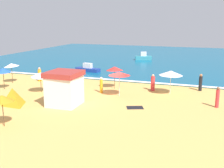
% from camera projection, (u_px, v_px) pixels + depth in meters
% --- Properties ---
extents(ground_plane, '(60.00, 60.00, 0.00)m').
position_uv_depth(ground_plane, '(110.00, 95.00, 26.24)').
color(ground_plane, '#E0A856').
extents(ocean_water, '(60.00, 44.00, 0.10)m').
position_uv_depth(ocean_water, '(161.00, 58.00, 51.93)').
color(ocean_water, '#0F567A').
rests_on(ocean_water, ground_plane).
extents(wave_breaker_foam, '(57.00, 0.70, 0.01)m').
position_uv_depth(wave_breaker_foam, '(129.00, 81.00, 32.00)').
color(wave_breaker_foam, white).
rests_on(wave_breaker_foam, ocean_water).
extents(lifeguard_cabana, '(2.63, 2.73, 2.85)m').
position_uv_depth(lifeguard_cabana, '(64.00, 88.00, 23.02)').
color(lifeguard_cabana, white).
rests_on(lifeguard_cabana, ground_plane).
extents(beach_umbrella_0, '(2.30, 2.30, 2.29)m').
position_uv_depth(beach_umbrella_0, '(11.00, 65.00, 31.03)').
color(beach_umbrella_0, '#4C3823').
rests_on(beach_umbrella_0, ground_plane).
extents(beach_umbrella_1, '(2.48, 2.48, 2.34)m').
position_uv_depth(beach_umbrella_1, '(115.00, 69.00, 28.48)').
color(beach_umbrella_1, '#4C3823').
rests_on(beach_umbrella_1, ground_plane).
extents(beach_umbrella_2, '(1.68, 1.70, 2.22)m').
position_uv_depth(beach_umbrella_2, '(3.00, 70.00, 28.27)').
color(beach_umbrella_2, '#4C3823').
rests_on(beach_umbrella_2, ground_plane).
extents(beach_umbrella_4, '(2.95, 2.95, 2.31)m').
position_uv_depth(beach_umbrella_4, '(171.00, 73.00, 26.17)').
color(beach_umbrella_4, silver).
rests_on(beach_umbrella_4, ground_plane).
extents(beach_umbrella_5, '(2.43, 2.41, 2.04)m').
position_uv_depth(beach_umbrella_5, '(40.00, 75.00, 26.99)').
color(beach_umbrella_5, '#4C3823').
rests_on(beach_umbrella_5, ground_plane).
extents(beach_umbrella_6, '(2.12, 2.11, 2.19)m').
position_uv_depth(beach_umbrella_6, '(2.00, 98.00, 18.22)').
color(beach_umbrella_6, '#4C3823').
rests_on(beach_umbrella_6, ground_plane).
extents(beach_umbrella_7, '(2.50, 2.50, 2.28)m').
position_uv_depth(beach_umbrella_7, '(119.00, 74.00, 25.57)').
color(beach_umbrella_7, silver).
rests_on(beach_umbrella_7, ground_plane).
extents(beach_tent, '(2.83, 2.60, 1.40)m').
position_uv_depth(beach_tent, '(13.00, 96.00, 23.37)').
color(beach_tent, orange).
rests_on(beach_tent, ground_plane).
extents(beachgoer_0, '(0.36, 0.36, 1.72)m').
position_uv_depth(beachgoer_0, '(217.00, 98.00, 22.45)').
color(beachgoer_0, red).
rests_on(beachgoer_0, ground_plane).
extents(beachgoer_1, '(0.47, 0.47, 1.72)m').
position_uv_depth(beachgoer_1, '(200.00, 83.00, 27.78)').
color(beachgoer_1, black).
rests_on(beachgoer_1, ground_plane).
extents(beachgoer_2, '(0.54, 0.54, 1.68)m').
position_uv_depth(beachgoer_2, '(153.00, 83.00, 27.82)').
color(beachgoer_2, red).
rests_on(beachgoer_2, ground_plane).
extents(beachgoer_5, '(0.39, 0.39, 1.61)m').
position_uv_depth(beachgoer_5, '(40.00, 75.00, 32.22)').
color(beachgoer_5, orange).
rests_on(beachgoer_5, ground_plane).
extents(beachgoer_6, '(0.37, 0.37, 1.55)m').
position_uv_depth(beachgoer_6, '(101.00, 85.00, 27.06)').
color(beachgoer_6, orange).
rests_on(beachgoer_6, ground_plane).
extents(beach_towel_0, '(1.58, 1.35, 0.01)m').
position_uv_depth(beach_towel_0, '(135.00, 108.00, 22.58)').
color(beach_towel_0, black).
rests_on(beach_towel_0, ground_plane).
extents(small_boat_0, '(2.99, 1.86, 1.43)m').
position_uv_depth(small_boat_0, '(143.00, 57.00, 48.53)').
color(small_boat_0, teal).
rests_on(small_boat_0, ocean_water).
extents(small_boat_1, '(3.58, 1.54, 1.13)m').
position_uv_depth(small_boat_1, '(88.00, 69.00, 37.85)').
color(small_boat_1, navy).
rests_on(small_boat_1, ocean_water).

